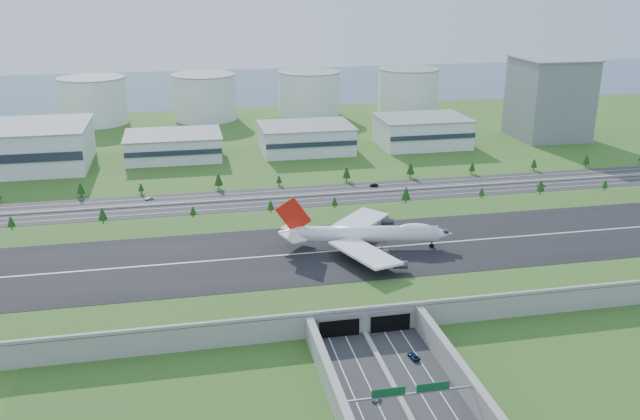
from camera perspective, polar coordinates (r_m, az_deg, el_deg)
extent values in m
plane|color=#22531A|center=(266.12, 0.94, -5.13)|extent=(1200.00, 1200.00, 0.00)
cube|color=gray|center=(264.50, 0.95, -4.34)|extent=(520.00, 100.00, 8.00)
cube|color=#275E20|center=(262.90, 0.95, -3.53)|extent=(520.00, 100.00, 0.16)
cube|color=black|center=(262.85, 0.95, -3.50)|extent=(520.00, 58.00, 0.12)
cube|color=silver|center=(262.82, 0.95, -3.48)|extent=(520.00, 0.90, 0.02)
cube|color=gray|center=(219.23, 3.77, -8.28)|extent=(520.00, 1.20, 1.20)
cube|color=gray|center=(186.75, 13.60, -15.84)|extent=(2.40, 100.00, 8.00)
cube|color=black|center=(219.21, 1.62, -9.85)|extent=(13.00, 1.20, 6.00)
cube|color=black|center=(223.28, 5.93, -9.37)|extent=(13.00, 1.20, 6.00)
cylinder|color=gray|center=(180.17, 1.60, -16.87)|extent=(0.70, 0.70, 7.00)
cylinder|color=gray|center=(191.01, 13.18, -15.11)|extent=(0.70, 0.70, 7.00)
cube|color=gray|center=(182.60, 7.63, -15.09)|extent=(38.00, 0.50, 0.50)
cube|color=#0C4C23|center=(180.09, 5.80, -15.01)|extent=(9.00, 0.30, 2.40)
cube|color=#0C4C23|center=(183.58, 9.49, -14.47)|extent=(9.00, 0.30, 2.40)
cube|color=#28282B|center=(353.28, -2.39, 1.10)|extent=(560.00, 36.00, 0.12)
cylinder|color=#3D2819|center=(337.61, -24.52, -1.35)|extent=(0.50, 0.50, 2.31)
cone|color=#113D10|center=(336.68, -24.59, -0.88)|extent=(3.59, 3.59, 4.62)
cylinder|color=#3D2819|center=(330.43, -17.79, -0.89)|extent=(0.50, 0.50, 2.73)
cone|color=#113D10|center=(329.30, -17.85, -0.32)|extent=(4.24, 4.24, 5.46)
cylinder|color=#3D2819|center=(328.16, -10.63, -0.48)|extent=(0.50, 0.50, 2.04)
cone|color=#113D10|center=(327.30, -10.66, -0.05)|extent=(3.18, 3.18, 4.09)
cylinder|color=#3D2819|center=(330.43, -4.17, -0.04)|extent=(0.50, 0.50, 2.21)
cone|color=#113D10|center=(329.51, -4.18, 0.43)|extent=(3.44, 3.44, 4.43)
cylinder|color=#3D2819|center=(335.71, 1.24, 0.31)|extent=(0.50, 0.50, 2.09)
cone|color=#113D10|center=(334.85, 1.24, 0.74)|extent=(3.26, 3.26, 4.19)
cylinder|color=#3D2819|center=(345.25, 7.23, 0.78)|extent=(0.50, 0.50, 3.06)
cone|color=#113D10|center=(344.05, 7.26, 1.40)|extent=(4.76, 4.76, 6.11)
cylinder|color=#3D2819|center=(360.34, 13.43, 1.11)|extent=(0.50, 0.50, 2.08)
cone|color=#113D10|center=(359.55, 13.47, 1.51)|extent=(3.24, 3.24, 4.16)
cylinder|color=#3D2819|center=(375.16, 18.05, 1.44)|extent=(0.50, 0.50, 2.76)
cone|color=#113D10|center=(374.16, 18.10, 1.96)|extent=(4.29, 4.29, 5.51)
cylinder|color=#3D2819|center=(395.01, 22.84, 1.69)|extent=(0.50, 0.50, 2.07)
cone|color=#113D10|center=(394.29, 22.89, 2.05)|extent=(3.22, 3.22, 4.14)
cylinder|color=#3D2819|center=(373.88, -19.46, 1.23)|extent=(0.50, 0.50, 2.73)
cone|color=#113D10|center=(372.89, -19.52, 1.73)|extent=(4.24, 4.24, 5.45)
cylinder|color=#3D2819|center=(370.77, -14.81, 1.49)|extent=(0.50, 0.50, 2.00)
cone|color=#113D10|center=(370.03, -14.84, 1.87)|extent=(3.10, 3.10, 3.99)
cylinder|color=#3D2819|center=(370.20, -8.52, 1.98)|extent=(0.50, 0.50, 2.99)
cone|color=#113D10|center=(369.10, -8.55, 2.55)|extent=(4.66, 4.66, 5.99)
cylinder|color=#3D2819|center=(373.26, -3.47, 2.23)|extent=(0.50, 0.50, 2.04)
cone|color=#113D10|center=(372.51, -3.48, 2.61)|extent=(3.17, 3.17, 4.08)
cylinder|color=#3D2819|center=(380.09, 2.25, 2.63)|extent=(0.50, 0.50, 2.87)
cone|color=#113D10|center=(379.07, 2.25, 3.16)|extent=(4.47, 4.47, 5.74)
cylinder|color=#3D2819|center=(390.44, 7.61, 2.93)|extent=(0.50, 0.50, 2.99)
cone|color=#113D10|center=(389.40, 7.64, 3.47)|extent=(4.65, 4.65, 5.97)
cylinder|color=#3D2819|center=(404.16, 12.67, 3.15)|extent=(0.50, 0.50, 2.44)
cone|color=#113D10|center=(403.33, 12.70, 3.57)|extent=(3.79, 3.79, 4.87)
cylinder|color=#3D2819|center=(421.41, 17.54, 3.37)|extent=(0.50, 0.50, 2.44)
cone|color=#113D10|center=(420.62, 17.58, 3.78)|extent=(3.79, 3.79, 4.88)
cylinder|color=#3D2819|center=(438.74, 21.46, 3.55)|extent=(0.50, 0.50, 2.73)
cone|color=#113D10|center=(437.89, 21.51, 3.99)|extent=(4.25, 4.25, 5.47)
cube|color=silver|center=(438.79, -12.23, 5.28)|extent=(58.00, 42.00, 15.00)
cube|color=silver|center=(445.37, -1.20, 6.05)|extent=(58.00, 42.00, 17.00)
cube|color=silver|center=(465.86, 8.59, 6.55)|extent=(58.00, 42.00, 19.00)
cube|color=slate|center=(507.03, 18.76, 8.85)|extent=(46.00, 46.00, 55.00)
cylinder|color=white|center=(558.44, -18.53, 8.70)|extent=(50.00, 50.00, 35.00)
cylinder|color=white|center=(554.69, -9.69, 9.34)|extent=(50.00, 50.00, 35.00)
cylinder|color=white|center=(563.88, -0.91, 9.77)|extent=(50.00, 50.00, 35.00)
cylinder|color=white|center=(585.39, 7.41, 9.96)|extent=(50.00, 50.00, 35.00)
cube|color=#365468|center=(726.96, -7.39, 10.34)|extent=(1200.00, 260.00, 0.06)
cylinder|color=white|center=(264.82, 3.97, -2.02)|extent=(55.59, 16.88, 6.33)
cone|color=white|center=(268.74, 10.30, -1.97)|extent=(8.99, 7.74, 6.33)
cone|color=white|center=(264.06, -2.46, -1.96)|extent=(10.93, 8.12, 6.33)
ellipsoid|color=white|center=(266.13, 8.03, -1.53)|extent=(14.20, 7.44, 3.89)
cube|color=white|center=(249.49, 3.80, -3.63)|extent=(22.63, 32.33, 1.56)
cube|color=white|center=(280.73, 3.31, -0.97)|extent=(29.69, 30.48, 1.56)
cylinder|color=#38383D|center=(255.45, 5.21, -3.63)|extent=(5.62, 3.90, 2.97)
cylinder|color=#38383D|center=(246.16, 6.79, -4.60)|extent=(5.62, 3.90, 2.97)
cylinder|color=#38383D|center=(277.39, 4.75, -1.74)|extent=(5.62, 3.90, 2.97)
cylinder|color=#38383D|center=(288.11, 5.71, -0.96)|extent=(5.62, 3.90, 2.97)
cube|color=white|center=(257.75, -2.29, -2.31)|extent=(9.14, 12.22, 0.59)
cube|color=white|center=(269.75, -2.21, -1.31)|extent=(11.63, 12.10, 0.59)
cube|color=red|center=(261.41, -2.27, -0.42)|extent=(14.01, 3.59, 14.83)
cylinder|color=black|center=(269.90, 9.38, -3.01)|extent=(1.88, 0.69, 1.88)
cylinder|color=black|center=(263.54, 3.14, -3.32)|extent=(1.88, 0.69, 1.88)
cylinder|color=black|center=(269.39, 3.06, -2.81)|extent=(1.88, 0.69, 1.88)
cylinder|color=black|center=(263.24, 1.85, -3.33)|extent=(1.88, 0.69, 1.88)
cylinder|color=black|center=(269.10, 1.80, -2.81)|extent=(1.88, 0.69, 1.88)
imported|color=#A7A6AB|center=(192.06, 4.75, -15.32)|extent=(3.76, 5.30, 1.68)
imported|color=#0C1A40|center=(210.56, 7.89, -12.11)|extent=(3.06, 5.38, 1.42)
imported|color=black|center=(371.66, 4.56, 2.11)|extent=(4.66, 1.76, 1.52)
imported|color=#A6A6AA|center=(390.16, 18.10, 2.01)|extent=(5.05, 2.86, 1.33)
imported|color=silver|center=(359.60, -14.18, 0.97)|extent=(5.12, 3.39, 1.38)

